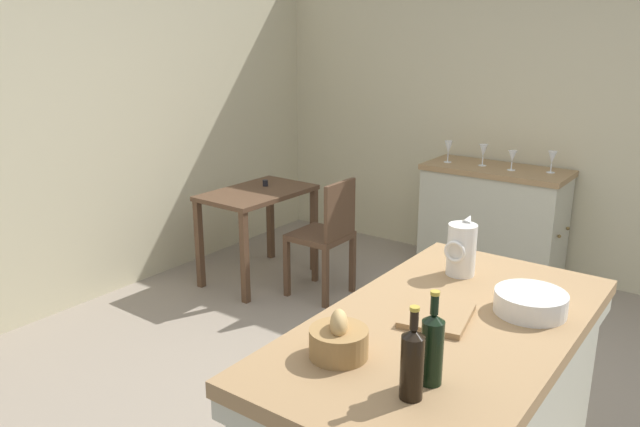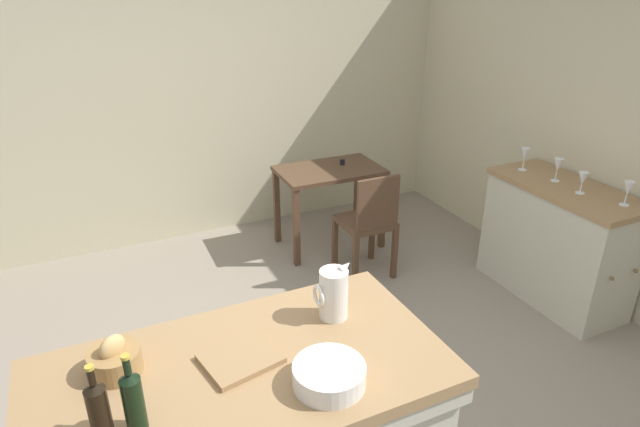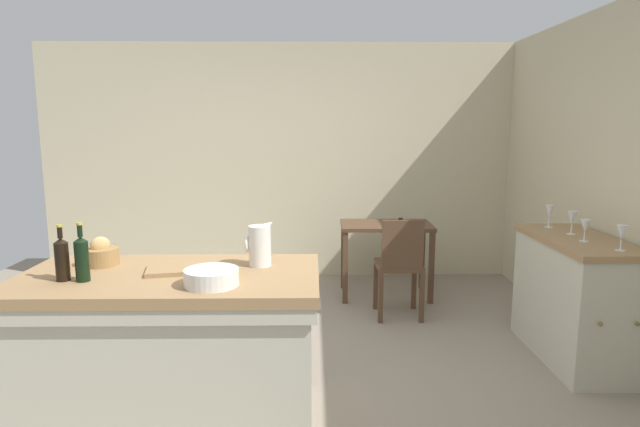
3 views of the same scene
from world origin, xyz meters
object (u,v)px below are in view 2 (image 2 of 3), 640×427
(cutting_board, at_px, (241,359))
(side_cabinet, at_px, (557,242))
(wash_bowl, at_px, (329,375))
(wine_glass_middle, at_px, (558,166))
(wine_glass_right, at_px, (525,155))
(wine_bottle_amber, at_px, (99,409))
(wine_bottle_dark, at_px, (133,400))
(wooden_chair, at_px, (369,221))
(wine_glass_far_left, at_px, (628,189))
(writing_desk, at_px, (329,181))
(wine_glass_left, at_px, (583,179))
(pitcher, at_px, (333,293))
(bread_basket, at_px, (115,360))

(cutting_board, bearing_deg, side_cabinet, 16.36)
(cutting_board, bearing_deg, wash_bowl, -45.71)
(wash_bowl, bearing_deg, wine_glass_middle, 25.94)
(cutting_board, xyz_separation_m, wine_glass_right, (2.66, 1.20, 0.13))
(side_cabinet, relative_size, wine_bottle_amber, 3.79)
(cutting_board, distance_m, wine_bottle_dark, 0.48)
(wooden_chair, xyz_separation_m, wine_glass_middle, (1.14, -0.73, 0.53))
(wine_glass_far_left, bearing_deg, writing_desk, 123.32)
(side_cabinet, xyz_separation_m, wine_glass_left, (-0.04, -0.13, 0.56))
(writing_desk, bearing_deg, wine_glass_middle, -49.35)
(pitcher, distance_m, wine_bottle_dark, 0.95)
(wine_glass_far_left, bearing_deg, wine_glass_right, 97.71)
(side_cabinet, xyz_separation_m, writing_desk, (-1.19, 1.49, 0.16))
(wash_bowl, height_order, wine_bottle_dark, wine_bottle_dark)
(wine_glass_right, bearing_deg, writing_desk, 136.18)
(wooden_chair, relative_size, wine_glass_middle, 5.25)
(wooden_chair, bearing_deg, cutting_board, -133.55)
(writing_desk, height_order, pitcher, pitcher)
(wash_bowl, distance_m, wine_glass_middle, 2.71)
(side_cabinet, height_order, wine_glass_left, wine_glass_left)
(side_cabinet, height_order, wine_glass_far_left, wine_glass_far_left)
(cutting_board, height_order, wine_glass_middle, wine_glass_middle)
(writing_desk, xyz_separation_m, bread_basket, (-1.98, -2.14, 0.34))
(pitcher, xyz_separation_m, wine_glass_middle, (2.22, 0.80, 0.01))
(wine_glass_far_left, relative_size, wine_glass_middle, 0.96)
(wine_bottle_dark, height_order, wine_glass_right, wine_bottle_dark)
(cutting_board, distance_m, wine_glass_far_left, 2.80)
(wash_bowl, height_order, bread_basket, bread_basket)
(side_cabinet, height_order, wash_bowl, wash_bowl)
(bread_basket, relative_size, cutting_board, 0.70)
(writing_desk, relative_size, wine_glass_right, 5.14)
(bread_basket, bearing_deg, pitcher, -1.69)
(cutting_board, relative_size, wine_bottle_amber, 0.97)
(wash_bowl, relative_size, wine_bottle_amber, 0.93)
(pitcher, distance_m, wine_bottle_amber, 1.05)
(wooden_chair, xyz_separation_m, wine_bottle_dark, (-1.98, -1.82, 0.52))
(side_cabinet, xyz_separation_m, wine_glass_middle, (-0.01, 0.12, 0.57))
(wash_bowl, relative_size, wine_glass_far_left, 1.68)
(cutting_board, height_order, wine_bottle_dark, wine_bottle_dark)
(side_cabinet, distance_m, wine_glass_right, 0.70)
(wine_glass_left, distance_m, wine_glass_middle, 0.25)
(wooden_chair, height_order, wine_glass_middle, wine_glass_middle)
(wooden_chair, distance_m, wine_glass_far_left, 1.81)
(writing_desk, distance_m, cutting_board, 2.76)
(writing_desk, distance_m, bread_basket, 2.94)
(wine_bottle_dark, bearing_deg, wine_glass_right, 24.09)
(wash_bowl, bearing_deg, wine_glass_far_left, 14.84)
(wooden_chair, xyz_separation_m, wine_glass_left, (1.11, -0.97, 0.52))
(wooden_chair, relative_size, wash_bowl, 3.25)
(wooden_chair, relative_size, wine_bottle_dark, 2.91)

